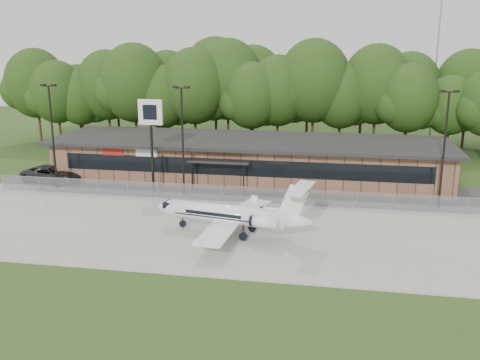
% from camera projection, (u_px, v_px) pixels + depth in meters
% --- Properties ---
extents(ground, '(160.00, 160.00, 0.00)m').
position_uv_depth(ground, '(188.00, 269.00, 34.01)').
color(ground, '#324719').
rests_on(ground, ground).
extents(apron, '(64.00, 18.00, 0.08)m').
position_uv_depth(apron, '(216.00, 227.00, 41.62)').
color(apron, '#9E9B93').
rests_on(apron, ground).
extents(parking_lot, '(50.00, 9.00, 0.06)m').
position_uv_depth(parking_lot, '(242.00, 189.00, 52.58)').
color(parking_lot, '#383835').
rests_on(parking_lot, ground).
extents(terminal, '(41.00, 11.65, 4.30)m').
position_uv_depth(terminal, '(249.00, 158.00, 56.28)').
color(terminal, brown).
rests_on(terminal, ground).
extents(fence, '(46.00, 0.04, 1.52)m').
position_uv_depth(fence, '(233.00, 194.00, 48.11)').
color(fence, gray).
rests_on(fence, ground).
extents(treeline, '(72.00, 12.00, 15.00)m').
position_uv_depth(treeline, '(271.00, 92.00, 72.15)').
color(treeline, '#1B3611').
rests_on(treeline, ground).
extents(radio_mast, '(0.20, 0.20, 25.00)m').
position_uv_depth(radio_mast, '(437.00, 54.00, 72.81)').
color(radio_mast, gray).
rests_on(radio_mast, ground).
extents(light_pole_left, '(1.55, 0.30, 10.23)m').
position_uv_depth(light_pole_left, '(52.00, 129.00, 51.35)').
color(light_pole_left, black).
rests_on(light_pole_left, ground).
extents(light_pole_mid, '(1.55, 0.30, 10.23)m').
position_uv_depth(light_pole_mid, '(182.00, 133.00, 49.10)').
color(light_pole_mid, black).
rests_on(light_pole_mid, ground).
extents(light_pole_right, '(1.55, 0.30, 10.23)m').
position_uv_depth(light_pole_right, '(445.00, 141.00, 45.12)').
color(light_pole_right, black).
rests_on(light_pole_right, ground).
extents(business_jet, '(12.78, 11.47, 4.31)m').
position_uv_depth(business_jet, '(233.00, 216.00, 39.67)').
color(business_jet, white).
rests_on(business_jet, ground).
extents(suv, '(6.66, 3.93, 1.74)m').
position_uv_depth(suv, '(52.00, 174.00, 54.99)').
color(suv, '#2F2F32').
rests_on(suv, ground).
extents(pole_sign, '(2.35, 0.42, 8.93)m').
position_uv_depth(pole_sign, '(151.00, 122.00, 49.71)').
color(pole_sign, black).
rests_on(pole_sign, ground).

